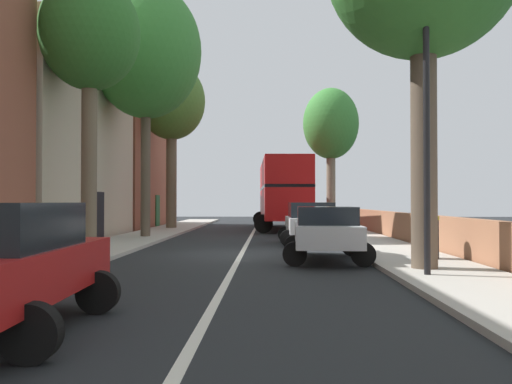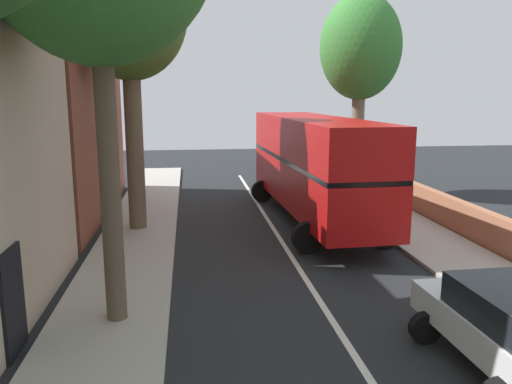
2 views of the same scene
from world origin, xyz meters
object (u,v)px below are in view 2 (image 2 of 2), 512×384
street_tree_right_5 (360,50)px  street_tree_left_0 (129,16)px  double_decker_bus (313,162)px  parked_car_white_right_3 (510,325)px

street_tree_right_5 → street_tree_left_0: bearing=-151.2°
street_tree_left_0 → street_tree_right_5: size_ratio=1.04×
double_decker_bus → street_tree_right_5: street_tree_right_5 is taller
parked_car_white_right_3 → street_tree_right_5: 17.65m
parked_car_white_right_3 → street_tree_left_0: 14.70m
double_decker_bus → parked_car_white_right_3: 11.37m
double_decker_bus → street_tree_left_0: bearing=-175.9°
parked_car_white_right_3 → street_tree_left_0: bearing=124.8°
street_tree_left_0 → parked_car_white_right_3: bearing=-55.2°
parked_car_white_right_3 → street_tree_right_5: street_tree_right_5 is taller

